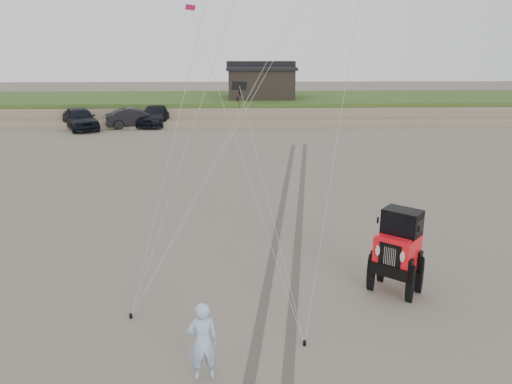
# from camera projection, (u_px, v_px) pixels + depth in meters

# --- Properties ---
(ground) EXTENTS (160.00, 160.00, 0.00)m
(ground) POSITION_uv_depth(u_px,v_px,m) (240.00, 327.00, 12.35)
(ground) COLOR #6B6054
(ground) RESTS_ON ground
(dune_ridge) EXTENTS (160.00, 14.25, 1.73)m
(dune_ridge) POSITION_uv_depth(u_px,v_px,m) (240.00, 107.00, 48.00)
(dune_ridge) COLOR #7A6B54
(dune_ridge) RESTS_ON ground
(cabin) EXTENTS (6.40, 5.40, 3.35)m
(cabin) POSITION_uv_depth(u_px,v_px,m) (261.00, 81.00, 46.89)
(cabin) COLOR black
(cabin) RESTS_ON dune_ridge
(truck_a) EXTENTS (4.39, 5.57, 1.78)m
(truck_a) POSITION_uv_depth(u_px,v_px,m) (80.00, 118.00, 40.08)
(truck_a) COLOR black
(truck_a) RESTS_ON ground
(truck_b) EXTENTS (5.08, 2.96, 1.58)m
(truck_b) POSITION_uv_depth(u_px,v_px,m) (136.00, 118.00, 41.10)
(truck_b) COLOR black
(truck_b) RESTS_ON ground
(truck_c) EXTENTS (2.88, 5.88, 1.65)m
(truck_c) POSITION_uv_depth(u_px,v_px,m) (156.00, 115.00, 42.36)
(truck_c) COLOR black
(truck_c) RESTS_ON ground
(jeep) EXTENTS (4.98, 5.39, 1.92)m
(jeep) POSITION_uv_depth(u_px,v_px,m) (396.00, 260.00, 13.85)
(jeep) COLOR #FF131C
(jeep) RESTS_ON ground
(man) EXTENTS (0.71, 0.53, 1.75)m
(man) POSITION_uv_depth(u_px,v_px,m) (203.00, 341.00, 10.26)
(man) COLOR #98C1EB
(man) RESTS_ON ground
(stake_main) EXTENTS (0.08, 0.08, 0.12)m
(stake_main) POSITION_uv_depth(u_px,v_px,m) (131.00, 316.00, 12.75)
(stake_main) COLOR black
(stake_main) RESTS_ON ground
(stake_aux) EXTENTS (0.08, 0.08, 0.12)m
(stake_aux) POSITION_uv_depth(u_px,v_px,m) (305.00, 343.00, 11.60)
(stake_aux) COLOR black
(stake_aux) RESTS_ON ground
(tire_tracks) EXTENTS (5.22, 29.74, 0.01)m
(tire_tracks) POSITION_uv_depth(u_px,v_px,m) (290.00, 218.00, 20.07)
(tire_tracks) COLOR #4C443D
(tire_tracks) RESTS_ON ground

